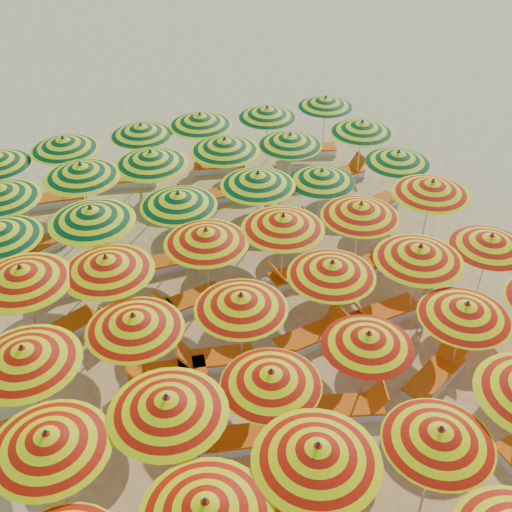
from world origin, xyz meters
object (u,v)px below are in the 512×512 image
at_px(umbrella_34, 322,176).
at_px(umbrella_41, 362,127).
at_px(umbrella_40, 290,140).
at_px(umbrella_33, 258,179).
at_px(umbrella_18, 24,355).
at_px(lounger_28, 373,206).
at_px(umbrella_37, 81,170).
at_px(lounger_23, 406,250).
at_px(lounger_29, 35,248).
at_px(lounger_20, 188,302).
at_px(lounger_37, 310,149).
at_px(umbrella_24, 22,274).
at_px(lounger_9, 240,439).
at_px(lounger_24, 35,282).
at_px(umbrella_13, 167,405).
at_px(umbrella_45, 200,119).
at_px(umbrella_12, 48,440).
at_px(lounger_16, 312,336).
at_px(umbrella_36, 0,192).
at_px(umbrella_20, 241,302).
at_px(lounger_34, 55,199).
at_px(umbrella_44, 141,130).
at_px(umbrella_14, 271,378).
at_px(lounger_32, 340,174).
at_px(lounger_36, 218,166).
at_px(lounger_14, 165,374).
at_px(lounger_19, 138,318).
at_px(lounger_17, 384,313).
at_px(lounger_22, 373,262).
at_px(umbrella_22, 420,253).
at_px(umbrella_26, 206,236).
at_px(lounger_30, 206,198).
at_px(umbrella_16, 466,310).
at_px(lounger_21, 299,274).
at_px(lounger_31, 300,181).
at_px(lounger_27, 278,230).
at_px(umbrella_47, 326,102).
at_px(lounger_26, 164,263).
at_px(umbrella_28, 361,210).
at_px(umbrella_38, 151,158).
at_px(umbrella_25, 107,264).
at_px(umbrella_8, 317,453).
at_px(umbrella_31, 91,215).
at_px(lounger_13, 14,432).
at_px(umbrella_46, 267,112).
at_px(beachgoer_b, 265,304).
at_px(umbrella_43, 64,143).
at_px(lounger_18, 61,331).
at_px(umbrella_27, 283,222).
at_px(umbrella_21, 332,268).
at_px(umbrella_32, 178,199).

height_order(umbrella_34, umbrella_41, umbrella_41).
bearing_deg(umbrella_40, umbrella_33, -133.04).
distance_m(umbrella_18, lounger_28, 11.36).
height_order(umbrella_37, lounger_23, umbrella_37).
relative_size(umbrella_41, lounger_29, 1.37).
height_order(lounger_20, lounger_37, same).
height_order(umbrella_24, lounger_9, umbrella_24).
xyz_separation_m(lounger_24, lounger_29, (0.17, 1.53, 0.00)).
distance_m(umbrella_13, umbrella_45, 11.53).
bearing_deg(umbrella_12, lounger_16, 20.38).
height_order(umbrella_34, umbrella_36, umbrella_36).
distance_m(umbrella_20, lounger_34, 9.13).
xyz_separation_m(umbrella_33, umbrella_44, (-2.19, 4.28, -0.09)).
height_order(umbrella_36, lounger_9, umbrella_36).
xyz_separation_m(umbrella_14, lounger_32, (6.10, 8.68, -1.64)).
bearing_deg(lounger_34, umbrella_14, 111.64).
bearing_deg(lounger_36, lounger_32, 165.43).
relative_size(lounger_14, lounger_19, 1.00).
xyz_separation_m(lounger_17, lounger_22, (0.78, 1.86, 0.00)).
height_order(umbrella_12, lounger_17, umbrella_12).
bearing_deg(umbrella_22, umbrella_37, 134.98).
xyz_separation_m(umbrella_26, lounger_30, (1.33, 4.35, -1.76)).
bearing_deg(umbrella_18, umbrella_16, -12.40).
relative_size(lounger_21, lounger_23, 0.98).
xyz_separation_m(umbrella_37, umbrella_45, (4.06, 2.07, -0.10)).
height_order(umbrella_12, lounger_37, umbrella_12).
bearing_deg(lounger_31, umbrella_18, 47.25).
bearing_deg(lounger_34, lounger_27, 151.44).
relative_size(umbrella_47, lounger_26, 1.29).
distance_m(umbrella_28, umbrella_38, 6.14).
bearing_deg(umbrella_25, umbrella_13, -87.53).
xyz_separation_m(umbrella_14, umbrella_44, (0.18, 10.84, 0.03)).
xyz_separation_m(umbrella_33, lounger_20, (-2.72, -2.14, -1.77)).
bearing_deg(umbrella_8, umbrella_31, 104.48).
distance_m(umbrella_13, lounger_13, 3.88).
height_order(lounger_20, lounger_27, same).
relative_size(umbrella_31, umbrella_46, 1.19).
bearing_deg(beachgoer_b, lounger_34, -172.11).
relative_size(umbrella_13, umbrella_45, 1.08).
distance_m(umbrella_43, lounger_29, 3.38).
bearing_deg(lounger_18, lounger_24, -102.56).
distance_m(umbrella_37, umbrella_44, 3.08).
relative_size(umbrella_27, lounger_13, 1.40).
bearing_deg(lounger_19, beachgoer_b, 145.64).
relative_size(umbrella_12, umbrella_21, 1.01).
xyz_separation_m(umbrella_16, umbrella_22, (0.12, 1.92, 0.11)).
bearing_deg(lounger_13, umbrella_34, -151.26).
height_order(lounger_22, beachgoer_b, beachgoer_b).
relative_size(umbrella_21, lounger_13, 1.25).
relative_size(umbrella_32, lounger_20, 1.45).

